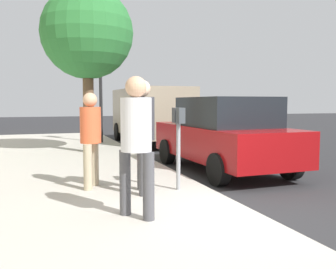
{
  "coord_description": "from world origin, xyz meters",
  "views": [
    {
      "loc": [
        -4.55,
        2.81,
        1.65
      ],
      "look_at": [
        1.81,
        0.58,
        1.07
      ],
      "focal_mm": 39.78,
      "sensor_mm": 36.0,
      "label": 1
    }
  ],
  "objects_px": {
    "parked_sedan_near": "(223,134)",
    "traffic_signal": "(103,77)",
    "pedestrian_at_meter": "(142,126)",
    "parked_van_far": "(150,112)",
    "parking_officer": "(91,133)",
    "street_tree": "(87,34)",
    "parking_meter": "(178,131)",
    "pedestrian_bystander": "(136,134)"
  },
  "relations": [
    {
      "from": "parked_sedan_near",
      "to": "traffic_signal",
      "type": "bearing_deg",
      "value": 16.93
    },
    {
      "from": "pedestrian_at_meter",
      "to": "parked_van_far",
      "type": "xyz_separation_m",
      "value": [
        8.18,
        -2.55,
        -0.01
      ]
    },
    {
      "from": "parking_officer",
      "to": "street_tree",
      "type": "distance_m",
      "value": 5.47
    },
    {
      "from": "parking_meter",
      "to": "pedestrian_bystander",
      "type": "distance_m",
      "value": 1.65
    },
    {
      "from": "pedestrian_bystander",
      "to": "parked_van_far",
      "type": "xyz_separation_m",
      "value": [
        9.44,
        -2.97,
        0.01
      ]
    },
    {
      "from": "parking_meter",
      "to": "street_tree",
      "type": "relative_size",
      "value": 0.29
    },
    {
      "from": "pedestrian_bystander",
      "to": "traffic_signal",
      "type": "xyz_separation_m",
      "value": [
        9.31,
        -1.13,
        1.33
      ]
    },
    {
      "from": "pedestrian_at_meter",
      "to": "parking_officer",
      "type": "relative_size",
      "value": 1.12
    },
    {
      "from": "parking_meter",
      "to": "parked_van_far",
      "type": "xyz_separation_m",
      "value": [
        8.18,
        -1.91,
        0.09
      ]
    },
    {
      "from": "street_tree",
      "to": "pedestrian_at_meter",
      "type": "bearing_deg",
      "value": -178.17
    },
    {
      "from": "parking_meter",
      "to": "parking_officer",
      "type": "height_order",
      "value": "parking_officer"
    },
    {
      "from": "pedestrian_bystander",
      "to": "street_tree",
      "type": "height_order",
      "value": "street_tree"
    },
    {
      "from": "pedestrian_bystander",
      "to": "traffic_signal",
      "type": "bearing_deg",
      "value": 47.81
    },
    {
      "from": "traffic_signal",
      "to": "pedestrian_bystander",
      "type": "bearing_deg",
      "value": 173.05
    },
    {
      "from": "parking_meter",
      "to": "parking_officer",
      "type": "bearing_deg",
      "value": 64.94
    },
    {
      "from": "parking_officer",
      "to": "parked_van_far",
      "type": "bearing_deg",
      "value": 92.34
    },
    {
      "from": "pedestrian_bystander",
      "to": "parked_van_far",
      "type": "bearing_deg",
      "value": 37.27
    },
    {
      "from": "parking_meter",
      "to": "street_tree",
      "type": "bearing_deg",
      "value": 8.48
    },
    {
      "from": "parking_officer",
      "to": "pedestrian_bystander",
      "type": "bearing_deg",
      "value": -54.16
    },
    {
      "from": "pedestrian_at_meter",
      "to": "pedestrian_bystander",
      "type": "distance_m",
      "value": 1.32
    },
    {
      "from": "pedestrian_bystander",
      "to": "street_tree",
      "type": "bearing_deg",
      "value": 52.63
    },
    {
      "from": "pedestrian_at_meter",
      "to": "parked_van_far",
      "type": "relative_size",
      "value": 0.36
    },
    {
      "from": "pedestrian_bystander",
      "to": "parked_van_far",
      "type": "relative_size",
      "value": 0.35
    },
    {
      "from": "parking_meter",
      "to": "pedestrian_bystander",
      "type": "bearing_deg",
      "value": 139.86
    },
    {
      "from": "pedestrian_bystander",
      "to": "traffic_signal",
      "type": "height_order",
      "value": "traffic_signal"
    },
    {
      "from": "street_tree",
      "to": "traffic_signal",
      "type": "relative_size",
      "value": 1.36
    },
    {
      "from": "pedestrian_bystander",
      "to": "parked_sedan_near",
      "type": "xyz_separation_m",
      "value": [
        3.27,
        -2.97,
        -0.35
      ]
    },
    {
      "from": "pedestrian_bystander",
      "to": "street_tree",
      "type": "relative_size",
      "value": 0.37
    },
    {
      "from": "parked_van_far",
      "to": "parking_meter",
      "type": "bearing_deg",
      "value": 166.85
    },
    {
      "from": "parking_officer",
      "to": "traffic_signal",
      "type": "height_order",
      "value": "traffic_signal"
    },
    {
      "from": "pedestrian_at_meter",
      "to": "street_tree",
      "type": "xyz_separation_m",
      "value": [
        5.46,
        0.17,
        2.4
      ]
    },
    {
      "from": "parking_officer",
      "to": "traffic_signal",
      "type": "bearing_deg",
      "value": 104.84
    },
    {
      "from": "pedestrian_bystander",
      "to": "parked_sedan_near",
      "type": "distance_m",
      "value": 4.43
    },
    {
      "from": "parked_sedan_near",
      "to": "parking_meter",
      "type": "bearing_deg",
      "value": 136.42
    },
    {
      "from": "pedestrian_at_meter",
      "to": "parked_van_far",
      "type": "bearing_deg",
      "value": 83.13
    },
    {
      "from": "parking_meter",
      "to": "traffic_signal",
      "type": "bearing_deg",
      "value": -0.52
    },
    {
      "from": "parking_meter",
      "to": "parking_officer",
      "type": "distance_m",
      "value": 1.54
    },
    {
      "from": "parked_van_far",
      "to": "street_tree",
      "type": "bearing_deg",
      "value": 134.95
    },
    {
      "from": "parked_sedan_near",
      "to": "street_tree",
      "type": "height_order",
      "value": "street_tree"
    },
    {
      "from": "parked_van_far",
      "to": "street_tree",
      "type": "xyz_separation_m",
      "value": [
        -2.72,
        2.72,
        2.41
      ]
    },
    {
      "from": "pedestrian_at_meter",
      "to": "street_tree",
      "type": "relative_size",
      "value": 0.38
    },
    {
      "from": "street_tree",
      "to": "traffic_signal",
      "type": "bearing_deg",
      "value": -18.85
    }
  ]
}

